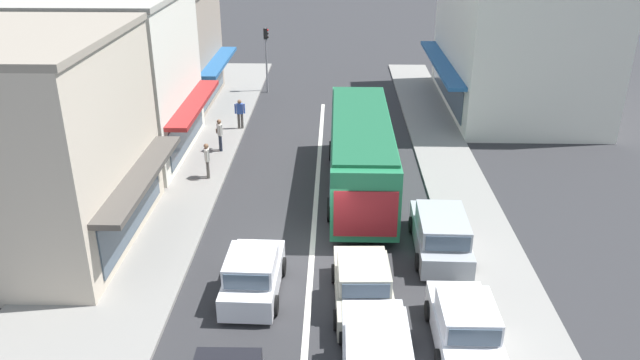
% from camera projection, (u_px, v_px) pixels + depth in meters
% --- Properties ---
extents(ground_plane, '(140.00, 140.00, 0.00)m').
position_uv_depth(ground_plane, '(312.00, 253.00, 22.42)').
color(ground_plane, '#2D2D30').
extents(lane_centre_line, '(0.20, 28.00, 0.01)m').
position_uv_depth(lane_centre_line, '(316.00, 204.00, 26.06)').
color(lane_centre_line, silver).
rests_on(lane_centre_line, ground).
extents(sidewalk_left, '(5.20, 44.00, 0.14)m').
position_uv_depth(sidewalk_left, '(166.00, 181.00, 28.03)').
color(sidewalk_left, gray).
rests_on(sidewalk_left, ground).
extents(kerb_right, '(2.80, 44.00, 0.12)m').
position_uv_depth(kerb_right, '(456.00, 184.00, 27.71)').
color(kerb_right, gray).
rests_on(kerb_right, ground).
extents(shopfront_corner_near, '(8.39, 8.31, 7.69)m').
position_uv_depth(shopfront_corner_near, '(19.00, 145.00, 21.61)').
color(shopfront_corner_near, beige).
rests_on(shopfront_corner_near, ground).
extents(shopfront_mid_block, '(8.47, 8.37, 7.79)m').
position_uv_depth(shopfront_mid_block, '(105.00, 78.00, 29.53)').
color(shopfront_mid_block, silver).
rests_on(shopfront_mid_block, ground).
extents(shopfront_far_end, '(7.87, 8.29, 6.93)m').
position_uv_depth(shopfront_far_end, '(154.00, 49.00, 37.42)').
color(shopfront_far_end, gray).
rests_on(shopfront_far_end, ground).
extents(building_right_far, '(8.93, 12.85, 9.99)m').
position_uv_depth(building_right_far, '(520.00, 25.00, 36.36)').
color(building_right_far, silver).
rests_on(building_right_far, ground).
extents(city_bus, '(2.76, 10.86, 3.23)m').
position_uv_depth(city_bus, '(361.00, 149.00, 26.61)').
color(city_bus, '#237A4C').
rests_on(city_bus, ground).
extents(wagon_behind_bus_mid, '(1.94, 4.50, 1.58)m').
position_uv_depth(wagon_behind_bus_mid, '(377.00, 357.00, 16.19)').
color(wagon_behind_bus_mid, silver).
rests_on(wagon_behind_bus_mid, ground).
extents(hatchback_behind_bus_near, '(1.89, 3.74, 1.54)m').
position_uv_depth(hatchback_behind_bus_near, '(253.00, 275.00, 19.81)').
color(hatchback_behind_bus_near, silver).
rests_on(hatchback_behind_bus_near, ground).
extents(sedan_adjacent_lane_lead, '(2.00, 4.25, 1.47)m').
position_uv_depth(sedan_adjacent_lane_lead, '(363.00, 286.00, 19.30)').
color(sedan_adjacent_lane_lead, '#B7B29E').
rests_on(sedan_adjacent_lane_lead, ground).
extents(parked_hatchback_kerb_front, '(1.83, 3.70, 1.54)m').
position_uv_depth(parked_hatchback_kerb_front, '(464.00, 325.00, 17.46)').
color(parked_hatchback_kerb_front, silver).
rests_on(parked_hatchback_kerb_front, ground).
extents(parked_wagon_kerb_second, '(2.01, 4.54, 1.58)m').
position_uv_depth(parked_wagon_kerb_second, '(441.00, 234.00, 22.18)').
color(parked_wagon_kerb_second, '#9EA3A8').
rests_on(parked_wagon_kerb_second, ground).
extents(traffic_light_downstreet, '(0.33, 0.24, 4.20)m').
position_uv_depth(traffic_light_downstreet, '(266.00, 49.00, 40.12)').
color(traffic_light_downstreet, gray).
rests_on(traffic_light_downstreet, ground).
extents(pedestrian_with_handbag_near, '(0.41, 0.65, 1.63)m').
position_uv_depth(pedestrian_with_handbag_near, '(220.00, 133.00, 30.91)').
color(pedestrian_with_handbag_near, '#232838').
rests_on(pedestrian_with_handbag_near, sidewalk_left).
extents(pedestrian_browsing_midblock, '(0.57, 0.27, 1.63)m').
position_uv_depth(pedestrian_browsing_midblock, '(240.00, 112.00, 33.95)').
color(pedestrian_browsing_midblock, '#4C4742').
rests_on(pedestrian_browsing_midblock, sidewalk_left).
extents(pedestrian_far_walker, '(0.30, 0.56, 1.63)m').
position_uv_depth(pedestrian_far_walker, '(207.00, 158.00, 27.83)').
color(pedestrian_far_walker, '#4C4742').
rests_on(pedestrian_far_walker, sidewalk_left).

